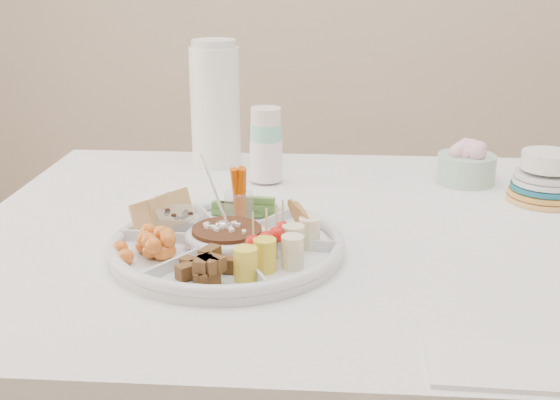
{
  "coord_description": "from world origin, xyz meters",
  "views": [
    {
      "loc": [
        -0.11,
        -1.19,
        1.22
      ],
      "look_at": [
        -0.19,
        -0.03,
        0.82
      ],
      "focal_mm": 45.0,
      "sensor_mm": 36.0,
      "label": 1
    }
  ],
  "objects": [
    {
      "name": "party_tray",
      "position": [
        -0.27,
        -0.13,
        0.78
      ],
      "size": [
        0.41,
        0.41,
        0.04
      ],
      "primitive_type": "cylinder",
      "rotation": [
        0.0,
        0.0,
        -0.07
      ],
      "color": "silver",
      "rests_on": "dining_table"
    },
    {
      "name": "bean_dip",
      "position": [
        -0.27,
        -0.13,
        0.79
      ],
      "size": [
        0.12,
        0.12,
        0.04
      ],
      "primitive_type": "cylinder",
      "rotation": [
        0.0,
        0.0,
        -0.07
      ],
      "color": "#3B2311",
      "rests_on": "party_tray"
    },
    {
      "name": "tortillas",
      "position": [
        -0.15,
        -0.07,
        0.8
      ],
      "size": [
        0.1,
        0.1,
        0.05
      ],
      "primitive_type": null,
      "rotation": [
        0.0,
        0.0,
        -0.07
      ],
      "color": "#A37248",
      "rests_on": "party_tray"
    },
    {
      "name": "carrot_cucumber",
      "position": [
        -0.26,
        -0.0,
        0.82
      ],
      "size": [
        0.11,
        0.11,
        0.09
      ],
      "primitive_type": null,
      "rotation": [
        0.0,
        0.0,
        -0.07
      ],
      "color": "#CC4E00",
      "rests_on": "party_tray"
    },
    {
      "name": "pita_raisins",
      "position": [
        -0.38,
        -0.06,
        0.8
      ],
      "size": [
        0.13,
        0.13,
        0.07
      ],
      "primitive_type": null,
      "rotation": [
        0.0,
        0.0,
        -0.07
      ],
      "color": "#E7BA56",
      "rests_on": "party_tray"
    },
    {
      "name": "cherries",
      "position": [
        -0.39,
        -0.19,
        0.79
      ],
      "size": [
        0.12,
        0.12,
        0.05
      ],
      "primitive_type": null,
      "rotation": [
        0.0,
        0.0,
        -0.07
      ],
      "color": "orange",
      "rests_on": "party_tray"
    },
    {
      "name": "granola_chunks",
      "position": [
        -0.28,
        -0.26,
        0.79
      ],
      "size": [
        0.1,
        0.1,
        0.04
      ],
      "primitive_type": null,
      "rotation": [
        0.0,
        0.0,
        -0.07
      ],
      "color": "brown",
      "rests_on": "party_tray"
    },
    {
      "name": "banana_tomato",
      "position": [
        -0.16,
        -0.2,
        0.82
      ],
      "size": [
        0.12,
        0.12,
        0.09
      ],
      "primitive_type": null,
      "rotation": [
        0.0,
        0.0,
        -0.07
      ],
      "color": "#D6C05D",
      "rests_on": "party_tray"
    },
    {
      "name": "cup_stack",
      "position": [
        -0.24,
        0.27,
        0.86
      ],
      "size": [
        0.09,
        0.09,
        0.19
      ],
      "primitive_type": "cylinder",
      "rotation": [
        0.0,
        0.0,
        -0.34
      ],
      "color": "silver",
      "rests_on": "dining_table"
    },
    {
      "name": "thermos",
      "position": [
        -0.37,
        0.4,
        0.91
      ],
      "size": [
        0.13,
        0.13,
        0.3
      ],
      "primitive_type": "cylinder",
      "rotation": [
        0.0,
        0.0,
        0.1
      ],
      "color": "white",
      "rests_on": "dining_table"
    },
    {
      "name": "flower_bowl",
      "position": [
        0.19,
        0.3,
        0.8
      ],
      "size": [
        0.13,
        0.13,
        0.09
      ],
      "primitive_type": "cylinder",
      "rotation": [
        0.0,
        0.0,
        0.04
      ],
      "color": "#AABCB1",
      "rests_on": "dining_table"
    },
    {
      "name": "plate_stack",
      "position": [
        0.33,
        0.18,
        0.81
      ],
      "size": [
        0.17,
        0.17,
        0.1
      ],
      "primitive_type": "cylinder",
      "rotation": [
        0.0,
        0.0,
        -0.14
      ],
      "color": "gold",
      "rests_on": "dining_table"
    }
  ]
}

